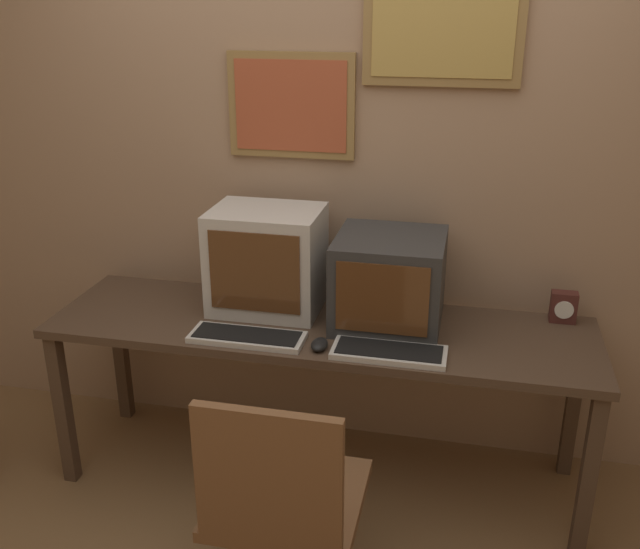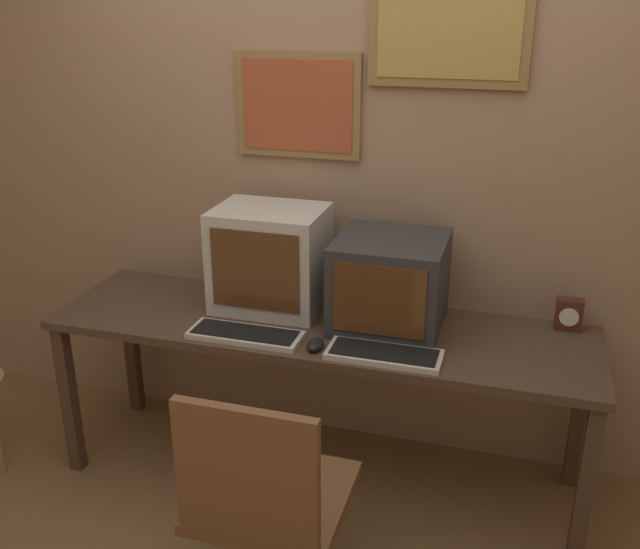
{
  "view_description": "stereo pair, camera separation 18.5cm",
  "coord_description": "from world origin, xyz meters",
  "px_view_note": "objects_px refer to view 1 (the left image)",
  "views": [
    {
      "loc": [
        0.57,
        -1.74,
        2.0
      ],
      "look_at": [
        0.0,
        0.83,
        0.96
      ],
      "focal_mm": 40.0,
      "sensor_mm": 36.0,
      "label": 1
    },
    {
      "loc": [
        0.75,
        -1.69,
        2.0
      ],
      "look_at": [
        0.0,
        0.83,
        0.96
      ],
      "focal_mm": 40.0,
      "sensor_mm": 36.0,
      "label": 2
    }
  ],
  "objects_px": {
    "keyboard_side": "(389,352)",
    "mouse_near_keyboard": "(319,344)",
    "monitor_left": "(267,260)",
    "monitor_right": "(389,280)",
    "desk_clock": "(563,307)",
    "office_chair": "(284,524)",
    "keyboard_main": "(247,337)"
  },
  "relations": [
    {
      "from": "monitor_left",
      "to": "keyboard_side",
      "type": "relative_size",
      "value": 1.06
    },
    {
      "from": "keyboard_side",
      "to": "mouse_near_keyboard",
      "type": "height_order",
      "value": "mouse_near_keyboard"
    },
    {
      "from": "keyboard_main",
      "to": "desk_clock",
      "type": "height_order",
      "value": "desk_clock"
    },
    {
      "from": "mouse_near_keyboard",
      "to": "monitor_right",
      "type": "bearing_deg",
      "value": 53.31
    },
    {
      "from": "desk_clock",
      "to": "office_chair",
      "type": "xyz_separation_m",
      "value": [
        -0.91,
        -1.01,
        -0.42
      ]
    },
    {
      "from": "keyboard_side",
      "to": "desk_clock",
      "type": "distance_m",
      "value": 0.8
    },
    {
      "from": "monitor_left",
      "to": "keyboard_main",
      "type": "bearing_deg",
      "value": -88.51
    },
    {
      "from": "mouse_near_keyboard",
      "to": "office_chair",
      "type": "xyz_separation_m",
      "value": [
        0.01,
        -0.56,
        -0.38
      ]
    },
    {
      "from": "monitor_right",
      "to": "keyboard_side",
      "type": "bearing_deg",
      "value": -81.59
    },
    {
      "from": "keyboard_side",
      "to": "office_chair",
      "type": "height_order",
      "value": "office_chair"
    },
    {
      "from": "keyboard_main",
      "to": "desk_clock",
      "type": "bearing_deg",
      "value": 19.97
    },
    {
      "from": "mouse_near_keyboard",
      "to": "monitor_left",
      "type": "bearing_deg",
      "value": 132.13
    },
    {
      "from": "monitor_right",
      "to": "keyboard_side",
      "type": "xyz_separation_m",
      "value": [
        0.04,
        -0.29,
        -0.17
      ]
    },
    {
      "from": "office_chair",
      "to": "keyboard_main",
      "type": "bearing_deg",
      "value": 117.48
    },
    {
      "from": "monitor_right",
      "to": "keyboard_side",
      "type": "height_order",
      "value": "monitor_right"
    },
    {
      "from": "monitor_right",
      "to": "keyboard_main",
      "type": "bearing_deg",
      "value": -151.0
    },
    {
      "from": "desk_clock",
      "to": "office_chair",
      "type": "distance_m",
      "value": 1.43
    },
    {
      "from": "monitor_right",
      "to": "office_chair",
      "type": "distance_m",
      "value": 1.03
    },
    {
      "from": "office_chair",
      "to": "mouse_near_keyboard",
      "type": "bearing_deg",
      "value": 90.63
    },
    {
      "from": "monitor_left",
      "to": "office_chair",
      "type": "xyz_separation_m",
      "value": [
        0.31,
        -0.89,
        -0.58
      ]
    },
    {
      "from": "monitor_left",
      "to": "office_chair",
      "type": "bearing_deg",
      "value": -71.04
    },
    {
      "from": "keyboard_main",
      "to": "mouse_near_keyboard",
      "type": "bearing_deg",
      "value": -2.56
    },
    {
      "from": "monitor_left",
      "to": "keyboard_main",
      "type": "distance_m",
      "value": 0.38
    },
    {
      "from": "monitor_left",
      "to": "monitor_right",
      "type": "bearing_deg",
      "value": -3.72
    },
    {
      "from": "monitor_left",
      "to": "keyboard_side",
      "type": "distance_m",
      "value": 0.68
    },
    {
      "from": "office_chair",
      "to": "keyboard_side",
      "type": "bearing_deg",
      "value": 65.42
    },
    {
      "from": "monitor_left",
      "to": "office_chair",
      "type": "relative_size",
      "value": 0.5
    },
    {
      "from": "monitor_left",
      "to": "mouse_near_keyboard",
      "type": "height_order",
      "value": "monitor_left"
    },
    {
      "from": "monitor_left",
      "to": "monitor_right",
      "type": "distance_m",
      "value": 0.52
    },
    {
      "from": "keyboard_side",
      "to": "mouse_near_keyboard",
      "type": "bearing_deg",
      "value": -178.63
    },
    {
      "from": "office_chair",
      "to": "desk_clock",
      "type": "bearing_deg",
      "value": 47.89
    },
    {
      "from": "keyboard_main",
      "to": "office_chair",
      "type": "height_order",
      "value": "office_chair"
    }
  ]
}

